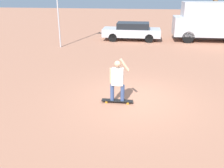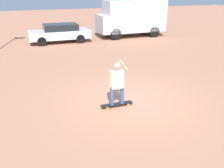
% 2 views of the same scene
% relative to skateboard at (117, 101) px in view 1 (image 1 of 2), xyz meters
% --- Properties ---
extents(ground_plane, '(80.00, 80.00, 0.00)m').
position_rel_skateboard_xyz_m(ground_plane, '(0.63, 0.40, -0.08)').
color(ground_plane, '#A36B51').
extents(skateboard, '(1.13, 0.22, 0.10)m').
position_rel_skateboard_xyz_m(skateboard, '(0.00, 0.00, 0.00)').
color(skateboard, black).
rests_on(skateboard, ground_plane).
extents(person_skateboarder, '(0.69, 0.23, 1.56)m').
position_rel_skateboard_xyz_m(person_skateboarder, '(-0.00, 0.00, 0.85)').
color(person_skateboarder, '#384C7A').
rests_on(person_skateboarder, skateboard).
extents(camper_van, '(5.43, 2.15, 2.86)m').
position_rel_skateboard_xyz_m(camper_van, '(5.91, 11.75, 1.49)').
color(camper_van, black).
rests_on(camper_van, ground_plane).
extents(parked_car_silver, '(4.39, 1.72, 1.35)m').
position_rel_skateboard_xyz_m(parked_car_silver, '(-0.07, 11.31, 0.64)').
color(parked_car_silver, black).
rests_on(parked_car_silver, ground_plane).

